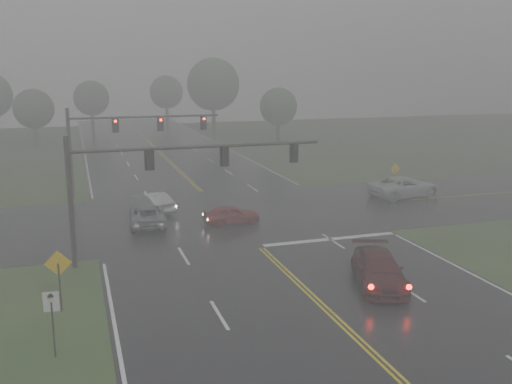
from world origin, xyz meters
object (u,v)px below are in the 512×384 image
object	(u,v)px
sedan_red	(231,224)
signal_gantry_near	(154,171)
sedan_silver	(153,212)
sedan_maroon	(378,285)
signal_gantry_far	(117,134)
car_grey	(148,225)
pickup_white	(404,197)

from	to	relation	value
sedan_red	signal_gantry_near	xyz separation A→B (m)	(-5.66, -5.55, 4.84)
sedan_silver	signal_gantry_near	bearing A→B (deg)	65.94
sedan_maroon	signal_gantry_far	xyz separation A→B (m)	(-10.09, 23.83, 4.98)
sedan_maroon	sedan_silver	world-z (taller)	sedan_maroon
sedan_maroon	sedan_red	bearing A→B (deg)	125.44
sedan_maroon	car_grey	size ratio (longest dim) A/B	1.06
signal_gantry_near	sedan_maroon	bearing A→B (deg)	-36.45
pickup_white	sedan_maroon	bearing A→B (deg)	137.39
sedan_maroon	pickup_white	size ratio (longest dim) A/B	0.88
sedan_silver	car_grey	bearing A→B (deg)	59.25
sedan_red	signal_gantry_near	bearing A→B (deg)	134.31
signal_gantry_near	signal_gantry_far	distance (m)	16.84
sedan_maroon	pickup_white	distance (m)	19.84
sedan_red	signal_gantry_near	world-z (taller)	signal_gantry_near
sedan_maroon	signal_gantry_near	size ratio (longest dim) A/B	0.38
sedan_silver	sedan_red	bearing A→B (deg)	115.68
car_grey	pickup_white	distance (m)	20.77
sedan_silver	signal_gantry_near	xyz separation A→B (m)	(-1.11, -10.33, 4.84)
sedan_maroon	sedan_red	distance (m)	13.12
pickup_white	signal_gantry_near	xyz separation A→B (m)	(-20.99, -9.16, 4.84)
sedan_silver	pickup_white	distance (m)	19.91
pickup_white	signal_gantry_near	bearing A→B (deg)	106.44
pickup_white	signal_gantry_far	bearing A→B (deg)	63.32
car_grey	sedan_maroon	bearing A→B (deg)	128.00
sedan_silver	signal_gantry_near	distance (m)	11.46
sedan_red	signal_gantry_far	xyz separation A→B (m)	(-6.27, 11.28, 4.98)
sedan_maroon	pickup_white	xyz separation A→B (m)	(11.52, 16.16, 0.00)
sedan_red	pickup_white	size ratio (longest dim) A/B	0.63
signal_gantry_near	signal_gantry_far	bearing A→B (deg)	92.08
car_grey	pickup_white	bearing A→B (deg)	-169.11
car_grey	signal_gantry_far	distance (m)	11.10
pickup_white	sedan_red	bearing A→B (deg)	96.12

